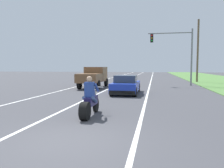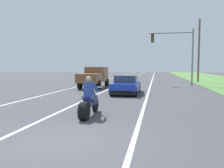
{
  "view_description": "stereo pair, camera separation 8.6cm",
  "coord_description": "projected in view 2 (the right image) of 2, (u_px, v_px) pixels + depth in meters",
  "views": [
    {
      "loc": [
        2.28,
        -5.31,
        1.98
      ],
      "look_at": [
        -0.12,
        7.09,
        1.0
      ],
      "focal_mm": 35.26,
      "sensor_mm": 36.0,
      "label": 1
    },
    {
      "loc": [
        2.36,
        -5.29,
        1.98
      ],
      "look_at": [
        -0.12,
        7.09,
        1.0
      ],
      "focal_mm": 35.26,
      "sensor_mm": 36.0,
      "label": 2
    }
  ],
  "objects": [
    {
      "name": "lane_stripe_left_solid",
      "position": [
        90.0,
        83.0,
        26.4
      ],
      "size": [
        0.14,
        120.0,
        0.01
      ],
      "primitive_type": "cube",
      "color": "white",
      "rests_on": "ground"
    },
    {
      "name": "pickup_truck_left_lane_brown",
      "position": [
        94.0,
        76.0,
        21.24
      ],
      "size": [
        2.02,
        4.8,
        1.98
      ],
      "color": "brown",
      "rests_on": "ground"
    },
    {
      "name": "lane_stripe_right_solid",
      "position": [
        151.0,
        84.0,
        24.99
      ],
      "size": [
        0.14,
        120.0,
        0.01
      ],
      "primitive_type": "cube",
      "color": "white",
      "rests_on": "ground"
    },
    {
      "name": "motorcycle_with_rider",
      "position": [
        89.0,
        102.0,
        8.72
      ],
      "size": [
        0.7,
        2.21,
        1.62
      ],
      "color": "black",
      "rests_on": "ground"
    },
    {
      "name": "sports_car_blue",
      "position": [
        126.0,
        85.0,
        16.38
      ],
      "size": [
        1.84,
        4.3,
        1.37
      ],
      "color": "#1E38B2",
      "rests_on": "ground"
    },
    {
      "name": "utility_pole_roadside",
      "position": [
        199.0,
        51.0,
        28.16
      ],
      "size": [
        0.24,
        0.24,
        8.04
      ],
      "primitive_type": "cylinder",
      "color": "brown",
      "rests_on": "ground"
    },
    {
      "name": "lane_stripe_centre_dashed",
      "position": [
        120.0,
        84.0,
        25.69
      ],
      "size": [
        0.14,
        120.0,
        0.01
      ],
      "primitive_type": "cube",
      "color": "white",
      "rests_on": "ground"
    },
    {
      "name": "traffic_light_mast_near",
      "position": [
        179.0,
        48.0,
        23.38
      ],
      "size": [
        4.67,
        0.34,
        6.0
      ],
      "color": "gray",
      "rests_on": "ground"
    },
    {
      "name": "ground_plane",
      "position": [
        64.0,
        142.0,
        5.79
      ],
      "size": [
        160.0,
        160.0,
        0.0
      ],
      "primitive_type": "plane",
      "color": "#424247"
    }
  ]
}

